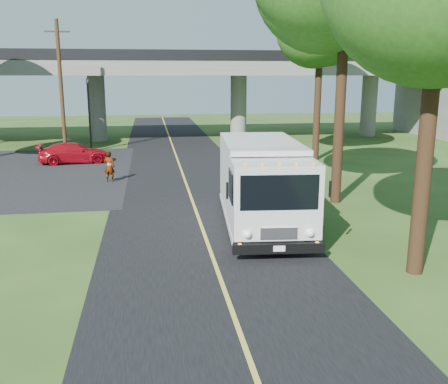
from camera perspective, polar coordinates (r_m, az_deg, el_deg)
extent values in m
plane|color=#2D4518|center=(12.63, 0.44, -12.28)|extent=(120.00, 120.00, 0.00)
cube|color=black|center=(22.01, -3.63, -1.08)|extent=(7.00, 90.00, 0.02)
cube|color=gold|center=(22.01, -3.63, -1.03)|extent=(0.12, 90.00, 0.01)
cube|color=slate|center=(43.30, -6.38, 13.89)|extent=(50.00, 9.00, 1.20)
cube|color=black|center=(38.93, -6.14, 15.31)|extent=(50.00, 0.25, 0.80)
cube|color=black|center=(47.71, -6.63, 14.90)|extent=(50.00, 0.25, 0.80)
cube|color=slate|center=(50.94, 23.52, 9.41)|extent=(4.00, 10.00, 6.00)
cylinder|color=slate|center=(43.55, -14.28, 9.22)|extent=(1.40, 1.40, 5.40)
cylinder|color=slate|center=(44.04, 1.67, 9.66)|extent=(1.40, 1.40, 5.40)
cylinder|color=slate|center=(47.65, 16.22, 9.42)|extent=(1.40, 1.40, 5.40)
cylinder|color=black|center=(37.60, -15.13, 8.45)|extent=(0.14, 0.14, 5.20)
imported|color=black|center=(37.50, -15.32, 11.49)|extent=(0.18, 0.22, 1.10)
cylinder|color=#472D19|center=(35.73, -18.10, 11.09)|extent=(0.26, 0.26, 9.00)
cube|color=#472D19|center=(35.82, -18.54, 17.00)|extent=(1.60, 0.10, 0.10)
cylinder|color=#382314|center=(14.39, 22.04, 4.52)|extent=(0.44, 0.44, 7.00)
cylinder|color=#382314|center=(21.83, 13.08, 8.72)|extent=(0.44, 0.44, 7.70)
cylinder|color=#382314|center=(33.14, 10.60, 9.35)|extent=(0.44, 0.44, 6.65)
sphere|color=#295416|center=(33.18, 10.98, 17.77)|extent=(5.58, 5.58, 5.58)
sphere|color=#295416|center=(33.00, 12.10, 18.27)|extent=(4.96, 4.96, 4.96)
cube|color=silver|center=(18.94, 4.02, 2.27)|extent=(3.04, 5.06, 2.49)
cube|color=silver|center=(15.65, 5.70, -0.51)|extent=(2.81, 2.20, 2.27)
cube|color=black|center=(14.63, 6.36, -0.04)|extent=(2.32, 0.28, 1.05)
cube|color=black|center=(15.00, 6.27, -6.40)|extent=(2.77, 0.43, 0.31)
cube|color=silver|center=(18.86, 4.13, -2.52)|extent=(3.17, 6.61, 0.20)
cylinder|color=black|center=(16.06, 1.49, -4.70)|extent=(0.39, 1.02, 0.99)
cylinder|color=black|center=(16.41, 9.37, -4.48)|extent=(0.39, 1.02, 0.99)
cylinder|color=black|center=(20.51, 0.30, -0.72)|extent=(0.39, 1.02, 0.99)
cylinder|color=black|center=(20.79, 6.51, -0.61)|extent=(0.39, 1.02, 0.99)
imported|color=#A60A16|center=(32.97, -16.73, 4.30)|extent=(4.64, 2.40, 1.28)
imported|color=gray|center=(26.57, -12.97, 2.84)|extent=(0.67, 0.53, 1.60)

